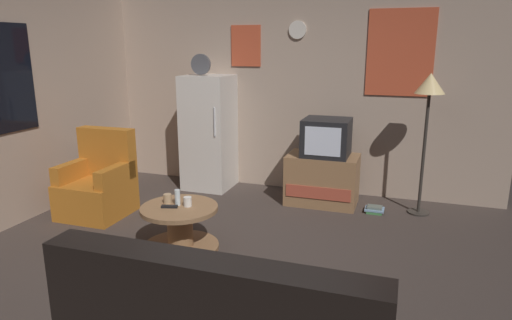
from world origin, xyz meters
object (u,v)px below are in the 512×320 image
mug_ceramic_white (188,202)px  armchair (99,185)px  crt_tv (326,137)px  mug_ceramic_tan (168,199)px  remote_control (169,207)px  wine_glass (177,197)px  standing_lamp (429,95)px  tv_stand (322,179)px  fridge (209,132)px  coffee_table (180,228)px  book_stack (375,209)px

mug_ceramic_white → armchair: size_ratio=0.09×
crt_tv → mug_ceramic_tan: 2.08m
crt_tv → remote_control: 2.12m
wine_glass → mug_ceramic_tan: bearing=173.0°
standing_lamp → tv_stand: bearing=-179.2°
tv_stand → mug_ceramic_tan: tv_stand is taller
tv_stand → mug_ceramic_white: size_ratio=9.33×
remote_control → armchair: 1.39m
fridge → coffee_table: 2.03m
coffee_table → armchair: armchair is taller
fridge → book_stack: bearing=-7.7°
mug_ceramic_tan → book_stack: size_ratio=0.42×
crt_tv → remote_control: crt_tv is taller
remote_control → fridge: bearing=87.2°
coffee_table → mug_ceramic_tan: 0.30m
standing_lamp → book_stack: size_ratio=7.38×
mug_ceramic_white → fridge: bearing=108.4°
remote_control → book_stack: bearing=26.7°
coffee_table → tv_stand: bearing=58.8°
standing_lamp → mug_ceramic_white: bearing=-141.0°
tv_stand → armchair: bearing=-153.7°
standing_lamp → armchair: (-3.46, -1.17, -1.02)m
coffee_table → remote_control: remote_control is taller
crt_tv → mug_ceramic_tan: size_ratio=6.00×
remote_control → standing_lamp: bearing=22.2°
crt_tv → standing_lamp: standing_lamp is taller
crt_tv → tv_stand: bearing=178.3°
book_stack → wine_glass: bearing=-137.7°
standing_lamp → mug_ceramic_tan: standing_lamp is taller
standing_lamp → wine_glass: bearing=-142.3°
tv_stand → coffee_table: bearing=-121.2°
standing_lamp → book_stack: (-0.48, -0.14, -1.32)m
tv_stand → wine_glass: size_ratio=5.60×
fridge → mug_ceramic_tan: bearing=-77.8°
mug_ceramic_white → remote_control: (-0.14, -0.09, -0.03)m
tv_stand → mug_ceramic_tan: (-1.17, -1.65, 0.17)m
remote_control → book_stack: remote_control is taller
tv_stand → wine_glass: 1.99m
coffee_table → remote_control: size_ratio=4.80×
fridge → armchair: bearing=-120.2°
tv_stand → remote_control: size_ratio=5.60×
wine_glass → tv_stand: bearing=57.6°
remote_control → crt_tv: bearing=40.8°
coffee_table → armchair: 1.43m
fridge → mug_ceramic_tan: size_ratio=19.67×
mug_ceramic_white → book_stack: mug_ceramic_white is taller
standing_lamp → remote_control: bearing=-141.4°
book_stack → fridge: bearing=172.3°
tv_stand → armchair: 2.61m
crt_tv → wine_glass: size_ratio=3.60×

